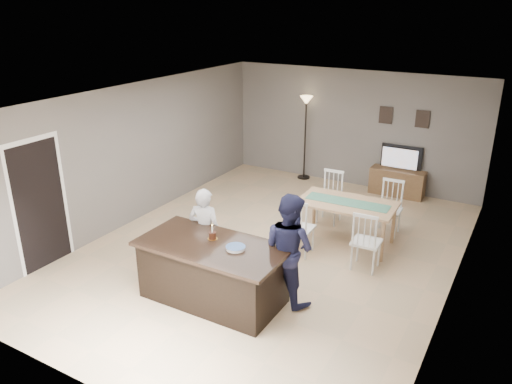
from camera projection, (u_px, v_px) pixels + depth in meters
The scene contains 14 objects.
floor at pixel (271, 249), 8.86m from camera, with size 8.00×8.00×0.00m, color tan.
room_shell at pixel (272, 159), 8.26m from camera, with size 8.00×8.00×8.00m.
kitchen_island at pixel (213, 272), 7.24m from camera, with size 2.15×1.10×0.90m.
tv_console at pixel (397, 182), 11.25m from camera, with size 1.20×0.40×0.60m, color brown.
television at pixel (400, 158), 11.10m from camera, with size 0.91×0.12×0.53m, color black.
tv_screen_glow at pixel (400, 158), 11.04m from camera, with size 0.78×0.78×0.00m, color orange.
picture_frames at pixel (404, 117), 10.92m from camera, with size 1.10×0.02×0.38m.
doorway at pixel (38, 194), 7.93m from camera, with size 0.00×2.10×2.65m.
woman at pixel (205, 232), 7.83m from camera, with size 0.54×0.35×1.47m, color #B4B5B9.
man at pixel (289, 248), 7.11m from camera, with size 0.81×0.63×1.66m, color #1B1D3C.
birthday_cake at pixel (212, 235), 7.22m from camera, with size 0.15×0.15×0.23m.
plate_stack at pixel (236, 248), 6.93m from camera, with size 0.28×0.28×0.04m.
dining_table at pixel (347, 209), 8.88m from camera, with size 1.73×1.97×1.03m.
floor_lamp at pixel (306, 115), 11.88m from camera, with size 0.31×0.31×2.04m.
Camera 1 is at (3.69, -6.99, 4.13)m, focal length 35.00 mm.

